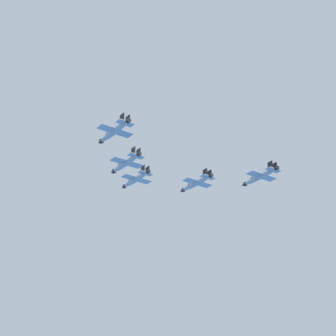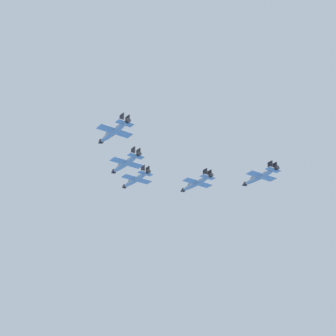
{
  "view_description": "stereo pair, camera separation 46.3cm",
  "coord_description": "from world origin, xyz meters",
  "views": [
    {
      "loc": [
        178.54,
        -23.33,
        61.82
      ],
      "look_at": [
        22.42,
        -15.79,
        135.36
      ],
      "focal_mm": 69.8,
      "sensor_mm": 36.0,
      "label": 1
    },
    {
      "loc": [
        178.56,
        -22.87,
        61.82
      ],
      "look_at": [
        22.42,
        -15.79,
        135.36
      ],
      "focal_mm": 69.8,
      "sensor_mm": 36.0,
      "label": 2
    }
  ],
  "objects": [
    {
      "name": "jet_lead",
      "position": [
        8.71,
        -24.39,
        138.06
      ],
      "size": [
        13.07,
        9.68,
        3.06
      ],
      "rotation": [
        0.0,
        0.0,
        3.71
      ],
      "color": "#9EA3A8"
    },
    {
      "name": "jet_right_outer",
      "position": [
        19.37,
        9.31,
        134.87
      ],
      "size": [
        13.2,
        9.66,
        3.08
      ],
      "rotation": [
        0.0,
        0.0,
        3.7
      ],
      "color": "#9EA3A8"
    },
    {
      "name": "jet_left_outer",
      "position": [
        43.68,
        -29.48,
        134.53
      ],
      "size": [
        12.77,
        9.43,
        2.99
      ],
      "rotation": [
        0.0,
        0.0,
        3.7
      ],
      "color": "#9EA3A8"
    },
    {
      "name": "jet_left_wingman",
      "position": [
        26.2,
        -26.93,
        134.77
      ],
      "size": [
        13.08,
        9.53,
        3.05
      ],
      "rotation": [
        0.0,
        0.0,
        3.69
      ],
      "color": "#9EA3A8"
    },
    {
      "name": "jet_right_wingman",
      "position": [
        14.04,
        -7.54,
        134.9
      ],
      "size": [
        12.77,
        9.66,
        3.01
      ],
      "rotation": [
        0.0,
        0.0,
        3.72
      ],
      "color": "#9EA3A8"
    }
  ]
}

